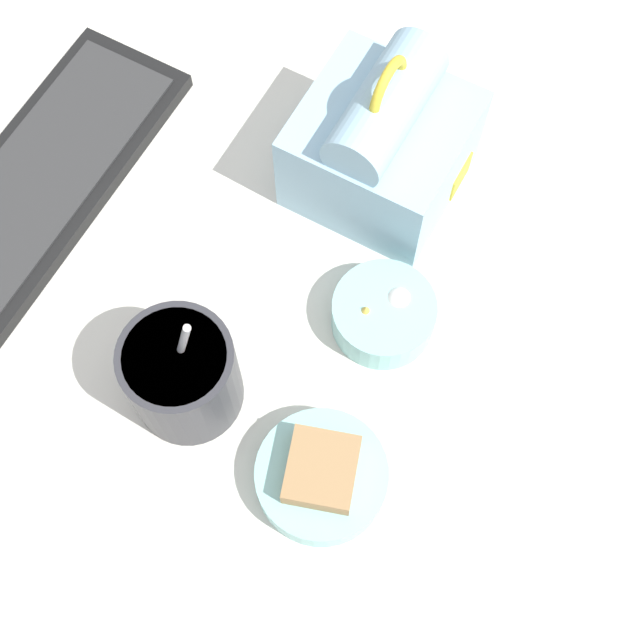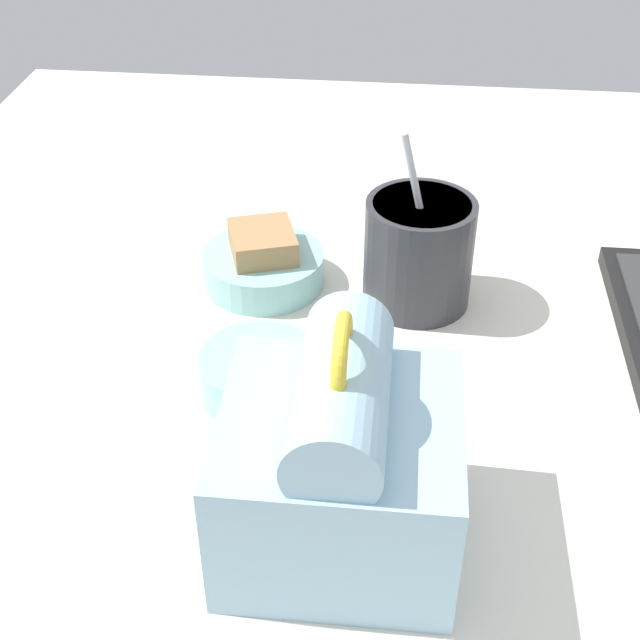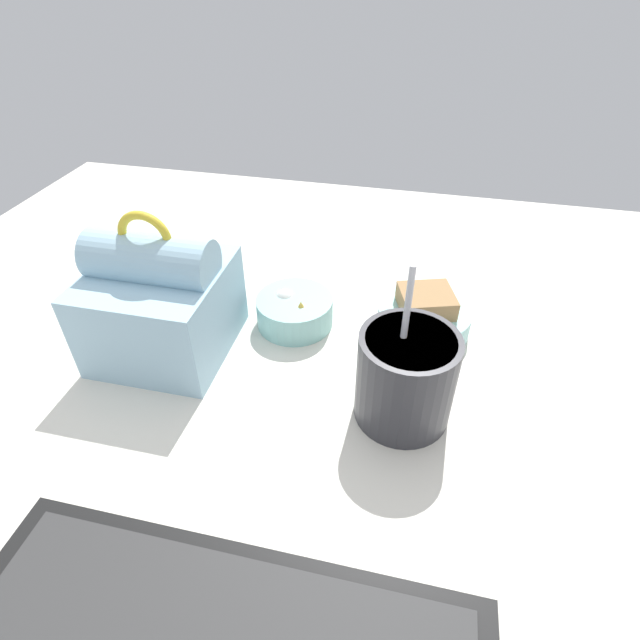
{
  "view_description": "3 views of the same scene",
  "coord_description": "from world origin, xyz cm",
  "px_view_note": "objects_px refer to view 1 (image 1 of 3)",
  "views": [
    {
      "loc": [
        -28.49,
        -17.21,
        87.53
      ],
      "look_at": [
        0.63,
        -1.26,
        7.0
      ],
      "focal_mm": 50.0,
      "sensor_mm": 36.0,
      "label": 1
    },
    {
      "loc": [
        64.64,
        5.52,
        53.85
      ],
      "look_at": [
        0.63,
        -1.26,
        7.0
      ],
      "focal_mm": 50.0,
      "sensor_mm": 36.0,
      "label": 2
    },
    {
      "loc": [
        -10.3,
        47.14,
        46.03
      ],
      "look_at": [
        0.63,
        -1.26,
        7.0
      ],
      "focal_mm": 28.0,
      "sensor_mm": 36.0,
      "label": 3
    }
  ],
  "objects_px": {
    "keyboard": "(35,191)",
    "soup_cup": "(182,375)",
    "bento_bowl_snacks": "(383,314)",
    "bento_bowl_sandwich": "(322,476)",
    "lunch_bag": "(382,143)"
  },
  "relations": [
    {
      "from": "lunch_bag",
      "to": "soup_cup",
      "type": "bearing_deg",
      "value": 170.74
    },
    {
      "from": "bento_bowl_sandwich",
      "to": "keyboard",
      "type": "bearing_deg",
      "value": 73.32
    },
    {
      "from": "soup_cup",
      "to": "bento_bowl_snacks",
      "type": "xyz_separation_m",
      "value": [
        0.16,
        -0.13,
        -0.04
      ]
    },
    {
      "from": "keyboard",
      "to": "soup_cup",
      "type": "distance_m",
      "value": 0.3
    },
    {
      "from": "keyboard",
      "to": "bento_bowl_snacks",
      "type": "relative_size",
      "value": 3.93
    },
    {
      "from": "bento_bowl_sandwich",
      "to": "lunch_bag",
      "type": "bearing_deg",
      "value": 18.2
    },
    {
      "from": "keyboard",
      "to": "bento_bowl_snacks",
      "type": "distance_m",
      "value": 0.41
    },
    {
      "from": "keyboard",
      "to": "bento_bowl_sandwich",
      "type": "relative_size",
      "value": 3.3
    },
    {
      "from": "lunch_bag",
      "to": "soup_cup",
      "type": "relative_size",
      "value": 1.05
    },
    {
      "from": "soup_cup",
      "to": "bento_bowl_sandwich",
      "type": "xyz_separation_m",
      "value": [
        -0.01,
        -0.16,
        -0.03
      ]
    },
    {
      "from": "soup_cup",
      "to": "bento_bowl_snacks",
      "type": "relative_size",
      "value": 1.75
    },
    {
      "from": "keyboard",
      "to": "bento_bowl_snacks",
      "type": "height_order",
      "value": "bento_bowl_snacks"
    },
    {
      "from": "keyboard",
      "to": "soup_cup",
      "type": "relative_size",
      "value": 2.25
    },
    {
      "from": "keyboard",
      "to": "bento_bowl_sandwich",
      "type": "height_order",
      "value": "bento_bowl_sandwich"
    },
    {
      "from": "soup_cup",
      "to": "bento_bowl_sandwich",
      "type": "relative_size",
      "value": 1.47
    }
  ]
}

